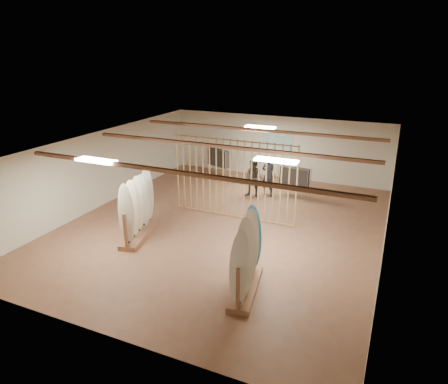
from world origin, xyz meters
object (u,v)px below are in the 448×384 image
at_px(clothing_rack_a, 219,158).
at_px(shopper_b, 254,176).
at_px(rack_left, 138,217).
at_px(rack_right, 246,267).
at_px(shopper_a, 269,173).
at_px(clothing_rack_b, 294,177).

bearing_deg(clothing_rack_a, shopper_b, -15.79).
relative_size(rack_left, shopper_b, 1.23).
xyz_separation_m(rack_right, shopper_a, (-1.60, 6.71, 0.29)).
xyz_separation_m(shopper_a, shopper_b, (-0.47, -0.42, -0.07)).
bearing_deg(clothing_rack_a, shopper_a, -4.91).
xyz_separation_m(rack_left, shopper_b, (2.09, 4.84, 0.20)).
bearing_deg(shopper_b, rack_right, -72.90).
xyz_separation_m(rack_right, clothing_rack_b, (-0.60, 6.91, 0.20)).
bearing_deg(rack_left, clothing_rack_b, 43.08).
distance_m(clothing_rack_a, shopper_a, 3.28).
relative_size(clothing_rack_a, shopper_b, 0.78).
xyz_separation_m(rack_left, clothing_rack_a, (-0.34, 6.80, 0.21)).
height_order(clothing_rack_b, shopper_a, shopper_a).
relative_size(shopper_a, shopper_b, 1.08).
distance_m(clothing_rack_a, shopper_b, 3.12).
xyz_separation_m(clothing_rack_b, shopper_a, (-0.99, -0.20, 0.09)).
height_order(rack_left, shopper_b, rack_left).
distance_m(rack_left, shopper_b, 5.28).
relative_size(rack_right, shopper_b, 1.20).
height_order(rack_left, clothing_rack_a, rack_left).
height_order(rack_right, shopper_b, rack_right).
height_order(rack_left, shopper_a, rack_left).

